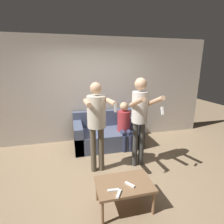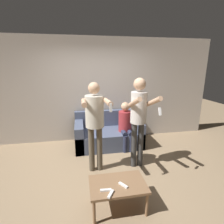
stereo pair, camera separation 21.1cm
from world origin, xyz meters
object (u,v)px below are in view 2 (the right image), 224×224
Objects in this scene: remote_far at (123,185)px; couch at (108,134)px; person_standing_left at (95,117)px; coffee_table at (118,186)px; remote_near at (111,194)px; person_standing_right at (139,114)px; person_seated at (126,123)px; remote_mid at (106,190)px.

couch is at bearing 86.40° from remote_far.
person_standing_left reaches higher than coffee_table.
couch is 11.28× the size of remote_near.
person_standing_right is 1.39m from coffee_table.
person_standing_right is at bearing -69.31° from couch.
remote_far is at bearing 34.60° from remote_near.
person_standing_left reaches higher than person_seated.
remote_mid is (-0.80, -1.10, -0.71)m from person_standing_right.
coffee_table is at bearing -77.38° from person_standing_left.
person_standing_right reaches higher than remote_mid.
coffee_table is at bearing -95.41° from couch.
person_standing_right is 1.56× the size of person_seated.
couch reaches higher than coffee_table.
couch is 2.31m from remote_near.
person_standing_left is 1.29m from remote_mid.
remote_far is at bearing -105.53° from person_seated.
person_standing_right is 1.38m from remote_far.
remote_far is (0.20, 0.14, 0.00)m from remote_near.
coffee_table is at bearing 55.91° from remote_near.
couch is at bearing 80.09° from remote_mid.
person_standing_left reaches higher than remote_mid.
coffee_table is (-0.61, -0.98, -0.76)m from person_standing_right.
person_standing_right is 11.71× the size of remote_mid.
remote_near is 0.10m from remote_mid.
remote_near is at bearing -85.97° from person_standing_left.
remote_far is (0.25, 0.06, 0.00)m from remote_mid.
person_standing_left is at bearing 91.64° from remote_mid.
person_standing_left is at bearing -179.76° from person_standing_right.
remote_near is at bearing -109.58° from person_seated.
remote_mid is (0.03, -1.10, -0.68)m from person_standing_left.
couch is 2.10m from coffee_table.
person_seated reaches higher than couch.
person_seated is 1.44× the size of coffee_table.
couch is 0.93× the size of person_standing_right.
coffee_table is (-0.60, -1.86, -0.27)m from person_seated.
person_standing_left is 1.51× the size of person_seated.
remote_far is (-0.14, -2.15, 0.13)m from couch.
person_standing_left is (-0.42, -1.11, 0.81)m from couch.
remote_far is (0.06, -0.06, 0.06)m from coffee_table.
remote_near and remote_mid have the same top height.
person_standing_right is at bearing 57.59° from remote_near.
remote_near is at bearing -124.09° from coffee_table.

